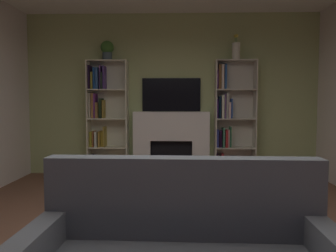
{
  "coord_description": "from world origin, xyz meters",
  "views": [
    {
      "loc": [
        0.13,
        -2.95,
        1.31
      ],
      "look_at": [
        0.0,
        1.32,
        1.01
      ],
      "focal_mm": 37.28,
      "sensor_mm": 36.0,
      "label": 1
    }
  ],
  "objects_px": {
    "fireplace": "(171,142)",
    "bookshelf_right": "(230,119)",
    "bookshelf_left": "(104,116)",
    "tv": "(171,95)",
    "potted_plant": "(107,50)",
    "vase_with_flowers": "(236,51)"
  },
  "relations": [
    {
      "from": "tv",
      "to": "potted_plant",
      "type": "height_order",
      "value": "potted_plant"
    },
    {
      "from": "fireplace",
      "to": "bookshelf_left",
      "type": "relative_size",
      "value": 0.71
    },
    {
      "from": "vase_with_flowers",
      "to": "potted_plant",
      "type": "bearing_deg",
      "value": 179.99
    },
    {
      "from": "tv",
      "to": "potted_plant",
      "type": "bearing_deg",
      "value": -173.84
    },
    {
      "from": "tv",
      "to": "bookshelf_right",
      "type": "height_order",
      "value": "bookshelf_right"
    },
    {
      "from": "bookshelf_right",
      "to": "bookshelf_left",
      "type": "bearing_deg",
      "value": -179.85
    },
    {
      "from": "bookshelf_left",
      "to": "potted_plant",
      "type": "height_order",
      "value": "potted_plant"
    },
    {
      "from": "bookshelf_left",
      "to": "bookshelf_right",
      "type": "relative_size",
      "value": 1.0
    },
    {
      "from": "fireplace",
      "to": "potted_plant",
      "type": "distance_m",
      "value": 1.96
    },
    {
      "from": "fireplace",
      "to": "bookshelf_right",
      "type": "distance_m",
      "value": 1.11
    },
    {
      "from": "bookshelf_right",
      "to": "potted_plant",
      "type": "relative_size",
      "value": 5.94
    },
    {
      "from": "bookshelf_left",
      "to": "potted_plant",
      "type": "relative_size",
      "value": 5.94
    },
    {
      "from": "fireplace",
      "to": "bookshelf_left",
      "type": "bearing_deg",
      "value": -179.59
    },
    {
      "from": "fireplace",
      "to": "vase_with_flowers",
      "type": "distance_m",
      "value": 1.94
    },
    {
      "from": "bookshelf_left",
      "to": "bookshelf_right",
      "type": "height_order",
      "value": "same"
    },
    {
      "from": "tv",
      "to": "potted_plant",
      "type": "distance_m",
      "value": 1.36
    },
    {
      "from": "bookshelf_right",
      "to": "potted_plant",
      "type": "xyz_separation_m",
      "value": [
        -2.14,
        -0.04,
        1.2
      ]
    },
    {
      "from": "bookshelf_left",
      "to": "tv",
      "type": "bearing_deg",
      "value": 3.94
    },
    {
      "from": "bookshelf_left",
      "to": "potted_plant",
      "type": "xyz_separation_m",
      "value": [
        0.09,
        -0.04,
        1.16
      ]
    },
    {
      "from": "tv",
      "to": "bookshelf_left",
      "type": "relative_size",
      "value": 0.51
    },
    {
      "from": "tv",
      "to": "potted_plant",
      "type": "xyz_separation_m",
      "value": [
        -1.11,
        -0.12,
        0.78
      ]
    },
    {
      "from": "vase_with_flowers",
      "to": "bookshelf_left",
      "type": "bearing_deg",
      "value": 179.06
    }
  ]
}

